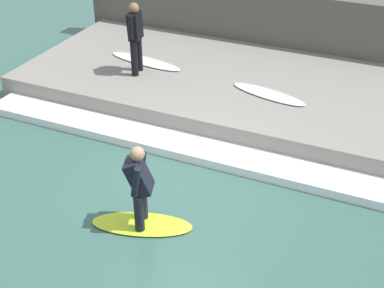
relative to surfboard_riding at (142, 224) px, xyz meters
The scene contains 9 objects.
ground_plane 0.83m from the surfboard_riding, 12.60° to the right, with size 28.00×28.00×0.00m, color #386056.
concrete_ledge 4.93m from the surfboard_riding, ahead, with size 4.40×10.69×0.51m, color gray.
back_wall 7.44m from the surfboard_riding, ahead, with size 0.50×11.23×1.90m, color #544F49.
wave_foam_crest 2.35m from the surfboard_riding, ahead, with size 0.77×10.16×0.18m, color white.
surfboard_riding is the anchor object (origin of this frame).
surfer_riding 0.83m from the surfboard_riding, behind, with size 0.53×0.52×1.45m.
surfer_waiting_near 5.07m from the surfboard_riding, 29.44° to the left, with size 0.56×0.32×1.66m.
surfboard_waiting_near 5.48m from the surfboard_riding, 27.36° to the left, with size 0.77×2.09×0.06m.
surfboard_spare 4.46m from the surfboard_riding, ahead, with size 0.85×1.82×0.06m.
Camera 1 is at (-6.56, -3.27, 5.75)m, focal length 50.00 mm.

